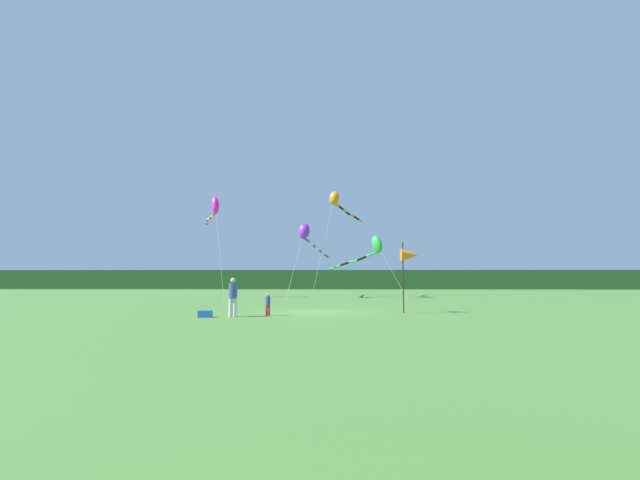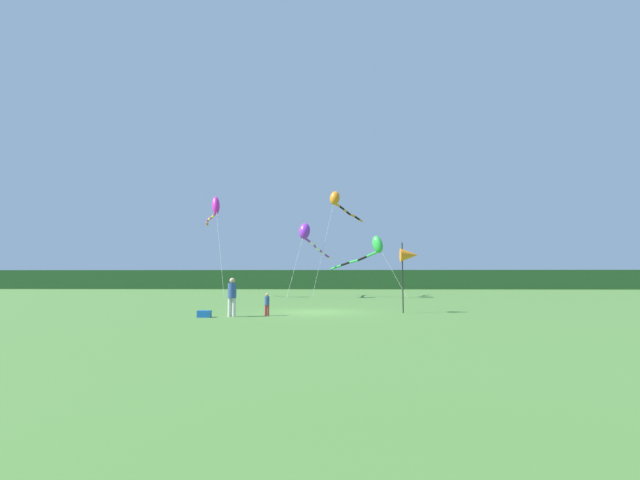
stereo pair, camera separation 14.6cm
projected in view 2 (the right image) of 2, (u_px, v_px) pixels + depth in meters
The scene contains 10 objects.
ground_plane at pixel (316, 312), 22.71m from camera, with size 120.00×120.00×0.00m, color #477533.
distant_treeline at pixel (328, 280), 67.64m from camera, with size 108.00×2.36×2.96m, color #234C23.
person_adult at pixel (232, 295), 20.14m from camera, with size 0.39×0.39×1.79m.
person_child at pixel (267, 303), 20.64m from camera, with size 0.24×0.24×1.07m.
cooler_box at pixel (204, 314), 19.78m from camera, with size 0.59×0.38×0.31m, color #1959B2.
banner_flag_pole at pixel (409, 256), 22.46m from camera, with size 0.90×0.70×3.62m.
kite_purple at pixel (307, 234), 38.83m from camera, with size 3.66×9.73×6.76m.
kite_green at pixel (373, 247), 38.82m from camera, with size 6.44×6.80×5.68m.
kite_magenta at pixel (215, 208), 39.49m from camera, with size 3.84×7.69×9.28m.
kite_orange at pixel (337, 201), 40.91m from camera, with size 4.85×7.94×9.97m.
Camera 2 is at (0.96, -22.93, 1.81)m, focal length 24.38 mm.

